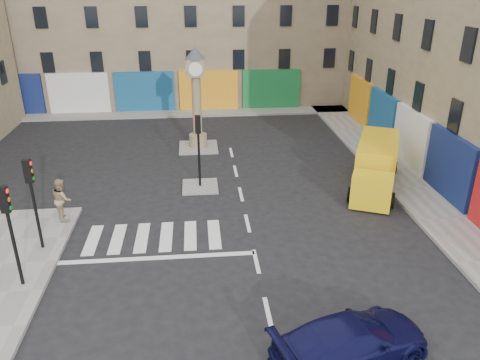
{
  "coord_description": "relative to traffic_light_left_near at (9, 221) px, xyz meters",
  "views": [
    {
      "loc": [
        -2.06,
        -13.92,
        9.99
      ],
      "look_at": [
        -0.31,
        4.22,
        2.0
      ],
      "focal_mm": 35.0,
      "sensor_mm": 36.0,
      "label": 1
    }
  ],
  "objects": [
    {
      "name": "ground",
      "position": [
        8.3,
        -0.2,
        -2.62
      ],
      "size": [
        120.0,
        120.0,
        0.0
      ],
      "primitive_type": "plane",
      "color": "black",
      "rests_on": "ground"
    },
    {
      "name": "sidewalk_right",
      "position": [
        17.0,
        9.8,
        -2.55
      ],
      "size": [
        2.6,
        30.0,
        0.15
      ],
      "primitive_type": "cube",
      "color": "gray",
      "rests_on": "ground"
    },
    {
      "name": "sidewalk_far",
      "position": [
        4.3,
        22.0,
        -2.55
      ],
      "size": [
        32.0,
        2.4,
        0.15
      ],
      "primitive_type": "cube",
      "color": "gray",
      "rests_on": "ground"
    },
    {
      "name": "island_near",
      "position": [
        6.3,
        7.8,
        -2.56
      ],
      "size": [
        1.8,
        1.8,
        0.12
      ],
      "primitive_type": "cube",
      "color": "gray",
      "rests_on": "ground"
    },
    {
      "name": "island_far",
      "position": [
        6.3,
        13.8,
        -2.56
      ],
      "size": [
        2.4,
        2.4,
        0.12
      ],
      "primitive_type": "cube",
      "color": "gray",
      "rests_on": "ground"
    },
    {
      "name": "traffic_light_left_near",
      "position": [
        0.0,
        0.0,
        0.0
      ],
      "size": [
        0.28,
        0.22,
        3.7
      ],
      "color": "black",
      "rests_on": "sidewalk_left"
    },
    {
      "name": "traffic_light_left_far",
      "position": [
        0.0,
        2.4,
        0.0
      ],
      "size": [
        0.28,
        0.22,
        3.7
      ],
      "color": "black",
      "rests_on": "sidewalk_left"
    },
    {
      "name": "traffic_light_island",
      "position": [
        6.3,
        7.8,
        -0.03
      ],
      "size": [
        0.28,
        0.22,
        3.7
      ],
      "color": "black",
      "rests_on": "island_near"
    },
    {
      "name": "clock_pillar",
      "position": [
        6.3,
        13.8,
        0.93
      ],
      "size": [
        1.2,
        1.2,
        6.1
      ],
      "color": "#958661",
      "rests_on": "island_far"
    },
    {
      "name": "navy_sedan",
      "position": [
        10.28,
        -4.38,
        -1.95
      ],
      "size": [
        5.0,
        3.18,
        1.35
      ],
      "primitive_type": "imported",
      "rotation": [
        0.0,
        0.0,
        1.87
      ],
      "color": "black",
      "rests_on": "ground"
    },
    {
      "name": "yellow_van",
      "position": [
        15.27,
        7.24,
        -1.49
      ],
      "size": [
        4.24,
        6.46,
        2.27
      ],
      "rotation": [
        0.0,
        0.0,
        -0.42
      ],
      "color": "yellow",
      "rests_on": "ground"
    },
    {
      "name": "pedestrian_tan",
      "position": [
        0.29,
        4.77,
        -1.53
      ],
      "size": [
        1.04,
        1.13,
        1.89
      ],
      "primitive_type": "imported",
      "rotation": [
        0.0,
        0.0,
        2.01
      ],
      "color": "#9D8560",
      "rests_on": "sidewalk_left"
    }
  ]
}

